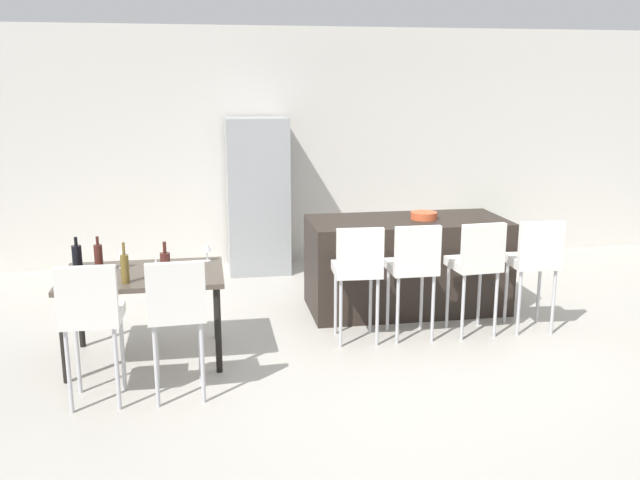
{
  "coord_description": "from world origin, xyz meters",
  "views": [
    {
      "loc": [
        -1.7,
        -5.56,
        2.24
      ],
      "look_at": [
        -0.7,
        0.32,
        0.85
      ],
      "focal_mm": 38.08,
      "sensor_mm": 36.0,
      "label": 1
    }
  ],
  "objects_px": {
    "dining_chair_near": "(91,312)",
    "bar_chair_middle": "(413,263)",
    "dining_table": "(143,281)",
    "wine_bottle_inner": "(99,258)",
    "wine_bottle_left": "(125,268)",
    "dining_chair_far": "(177,307)",
    "wine_bottle_corner": "(166,267)",
    "fruit_bowl": "(424,215)",
    "bar_chair_right": "(477,260)",
    "wine_glass_right": "(156,265)",
    "bar_chair_far": "(535,258)",
    "refrigerator": "(257,195)",
    "bar_chair_left": "(358,266)",
    "wine_bottle_middle": "(77,257)",
    "potted_plant": "(495,235)",
    "wine_glass_far": "(121,253)",
    "kitchen_island": "(406,264)",
    "wine_glass_near": "(207,247)"
  },
  "relations": [
    {
      "from": "dining_chair_far",
      "to": "fruit_bowl",
      "type": "relative_size",
      "value": 4.0
    },
    {
      "from": "kitchen_island",
      "to": "refrigerator",
      "type": "xyz_separation_m",
      "value": [
        -1.35,
        1.7,
        0.46
      ]
    },
    {
      "from": "bar_chair_left",
      "to": "wine_bottle_corner",
      "type": "bearing_deg",
      "value": -166.1
    },
    {
      "from": "wine_bottle_corner",
      "to": "wine_bottle_inner",
      "type": "bearing_deg",
      "value": 142.5
    },
    {
      "from": "dining_table",
      "to": "wine_glass_far",
      "type": "height_order",
      "value": "wine_glass_far"
    },
    {
      "from": "wine_bottle_corner",
      "to": "fruit_bowl",
      "type": "distance_m",
      "value": 2.73
    },
    {
      "from": "bar_chair_left",
      "to": "refrigerator",
      "type": "height_order",
      "value": "refrigerator"
    },
    {
      "from": "dining_chair_near",
      "to": "dining_chair_far",
      "type": "height_order",
      "value": "same"
    },
    {
      "from": "kitchen_island",
      "to": "wine_bottle_middle",
      "type": "relative_size",
      "value": 7.09
    },
    {
      "from": "wine_glass_near",
      "to": "kitchen_island",
      "type": "bearing_deg",
      "value": 16.95
    },
    {
      "from": "bar_chair_middle",
      "to": "bar_chair_far",
      "type": "height_order",
      "value": "same"
    },
    {
      "from": "dining_chair_near",
      "to": "wine_bottle_middle",
      "type": "height_order",
      "value": "dining_chair_near"
    },
    {
      "from": "fruit_bowl",
      "to": "wine_bottle_left",
      "type": "bearing_deg",
      "value": -157.33
    },
    {
      "from": "dining_chair_near",
      "to": "bar_chair_middle",
      "type": "bearing_deg",
      "value": 18.44
    },
    {
      "from": "wine_bottle_corner",
      "to": "wine_bottle_inner",
      "type": "xyz_separation_m",
      "value": [
        -0.55,
        0.42,
        -0.01
      ]
    },
    {
      "from": "wine_bottle_left",
      "to": "wine_bottle_inner",
      "type": "height_order",
      "value": "wine_bottle_left"
    },
    {
      "from": "dining_table",
      "to": "wine_bottle_inner",
      "type": "xyz_separation_m",
      "value": [
        -0.35,
        0.1,
        0.19
      ]
    },
    {
      "from": "wine_bottle_left",
      "to": "fruit_bowl",
      "type": "relative_size",
      "value": 1.22
    },
    {
      "from": "refrigerator",
      "to": "bar_chair_right",
      "type": "bearing_deg",
      "value": -55.42
    },
    {
      "from": "bar_chair_far",
      "to": "bar_chair_right",
      "type": "bearing_deg",
      "value": 180.0
    },
    {
      "from": "wine_bottle_left",
      "to": "wine_bottle_middle",
      "type": "relative_size",
      "value": 1.16
    },
    {
      "from": "wine_bottle_middle",
      "to": "dining_chair_near",
      "type": "bearing_deg",
      "value": -75.95
    },
    {
      "from": "wine_bottle_left",
      "to": "dining_chair_far",
      "type": "bearing_deg",
      "value": -52.81
    },
    {
      "from": "bar_chair_right",
      "to": "dining_table",
      "type": "relative_size",
      "value": 0.82
    },
    {
      "from": "dining_table",
      "to": "bar_chair_left",
      "type": "bearing_deg",
      "value": 2.28
    },
    {
      "from": "bar_chair_middle",
      "to": "wine_glass_far",
      "type": "xyz_separation_m",
      "value": [
        -2.47,
        0.12,
        0.17
      ]
    },
    {
      "from": "bar_chair_middle",
      "to": "bar_chair_left",
      "type": "bearing_deg",
      "value": 179.99
    },
    {
      "from": "wine_bottle_inner",
      "to": "potted_plant",
      "type": "height_order",
      "value": "wine_bottle_inner"
    },
    {
      "from": "bar_chair_far",
      "to": "wine_bottle_middle",
      "type": "distance_m",
      "value": 3.97
    },
    {
      "from": "bar_chair_far",
      "to": "refrigerator",
      "type": "xyz_separation_m",
      "value": [
        -2.3,
        2.53,
        0.22
      ]
    },
    {
      "from": "bar_chair_middle",
      "to": "wine_bottle_middle",
      "type": "distance_m",
      "value": 2.83
    },
    {
      "from": "wine_bottle_inner",
      "to": "wine_glass_near",
      "type": "distance_m",
      "value": 0.89
    },
    {
      "from": "wine_bottle_inner",
      "to": "wine_bottle_left",
      "type": "bearing_deg",
      "value": -56.26
    },
    {
      "from": "wine_bottle_middle",
      "to": "potted_plant",
      "type": "bearing_deg",
      "value": 26.93
    },
    {
      "from": "bar_chair_middle",
      "to": "wine_glass_near",
      "type": "xyz_separation_m",
      "value": [
        -1.78,
        0.22,
        0.17
      ]
    },
    {
      "from": "kitchen_island",
      "to": "wine_bottle_inner",
      "type": "distance_m",
      "value": 2.97
    },
    {
      "from": "fruit_bowl",
      "to": "dining_chair_near",
      "type": "bearing_deg",
      "value": -150.3
    },
    {
      "from": "dining_chair_near",
      "to": "wine_glass_right",
      "type": "height_order",
      "value": "dining_chair_near"
    },
    {
      "from": "wine_glass_right",
      "to": "refrigerator",
      "type": "bearing_deg",
      "value": 70.37
    },
    {
      "from": "dining_chair_far",
      "to": "bar_chair_right",
      "type": "bearing_deg",
      "value": 18.41
    },
    {
      "from": "dining_chair_near",
      "to": "wine_bottle_left",
      "type": "height_order",
      "value": "wine_bottle_left"
    },
    {
      "from": "bar_chair_far",
      "to": "wine_bottle_inner",
      "type": "height_order",
      "value": "bar_chair_far"
    },
    {
      "from": "bar_chair_far",
      "to": "wine_glass_right",
      "type": "bearing_deg",
      "value": -174.71
    },
    {
      "from": "wine_bottle_middle",
      "to": "dining_table",
      "type": "bearing_deg",
      "value": -19.66
    },
    {
      "from": "bar_chair_right",
      "to": "wine_bottle_left",
      "type": "relative_size",
      "value": 3.29
    },
    {
      "from": "wine_bottle_left",
      "to": "wine_glass_far",
      "type": "xyz_separation_m",
      "value": [
        -0.07,
        0.46,
        0.01
      ]
    },
    {
      "from": "dining_table",
      "to": "wine_bottle_inner",
      "type": "distance_m",
      "value": 0.41
    },
    {
      "from": "wine_glass_right",
      "to": "wine_bottle_inner",
      "type": "bearing_deg",
      "value": 144.83
    },
    {
      "from": "dining_table",
      "to": "wine_glass_right",
      "type": "distance_m",
      "value": 0.33
    },
    {
      "from": "wine_bottle_middle",
      "to": "wine_bottle_inner",
      "type": "relative_size",
      "value": 0.94
    }
  ]
}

